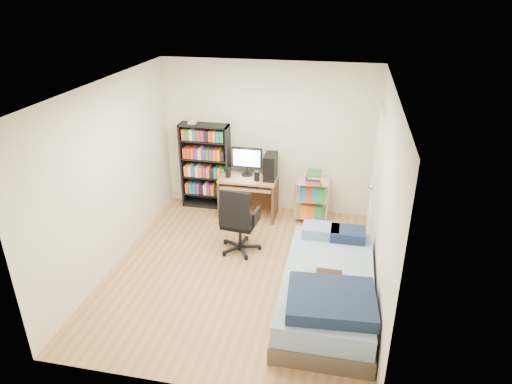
% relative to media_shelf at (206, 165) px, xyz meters
% --- Properties ---
extents(room, '(3.58, 4.08, 2.58)m').
position_rel_media_shelf_xyz_m(room, '(1.04, -1.84, 0.50)').
color(room, tan).
rests_on(room, ground).
extents(media_shelf, '(0.83, 0.28, 1.53)m').
position_rel_media_shelf_xyz_m(media_shelf, '(0.00, 0.00, 0.00)').
color(media_shelf, black).
rests_on(media_shelf, room).
extents(computer_desk, '(0.92, 0.54, 1.16)m').
position_rel_media_shelf_xyz_m(computer_desk, '(0.89, -0.19, -0.13)').
color(computer_desk, '#A47C54').
rests_on(computer_desk, room).
extents(office_chair, '(0.66, 0.66, 1.02)m').
position_rel_media_shelf_xyz_m(office_chair, '(0.90, -1.35, -0.43)').
color(office_chair, black).
rests_on(office_chair, room).
extents(wire_cart, '(0.54, 0.39, 0.86)m').
position_rel_media_shelf_xyz_m(wire_cart, '(1.84, -0.18, -0.19)').
color(wire_cart, white).
rests_on(wire_cart, room).
extents(bed, '(1.08, 2.16, 0.62)m').
position_rel_media_shelf_xyz_m(bed, '(2.23, -2.36, -0.48)').
color(bed, brown).
rests_on(bed, room).
extents(door, '(0.12, 0.80, 2.00)m').
position_rel_media_shelf_xyz_m(door, '(2.76, -0.49, 0.24)').
color(door, white).
rests_on(door, room).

